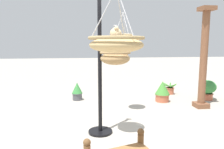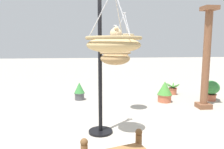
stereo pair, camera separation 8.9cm
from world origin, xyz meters
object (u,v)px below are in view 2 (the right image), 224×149
potted_plant_tall_leafy (173,90)px  potted_plant_trailing_ivy (165,91)px  hanging_basket_right_low (114,44)px  potted_plant_bushy_green (79,91)px  hanging_basket_with_teddy (115,57)px  teddy_bear (117,44)px  hanging_basket_left_high (124,37)px  display_pole_central (100,88)px  potted_plant_small_succulent (210,89)px  greenhouse_pillar_left (206,61)px

potted_plant_tall_leafy → potted_plant_trailing_ivy: potted_plant_trailing_ivy is taller
hanging_basket_right_low → potted_plant_bushy_green: size_ratio=1.35×
hanging_basket_with_teddy → potted_plant_tall_leafy: 3.85m
hanging_basket_right_low → potted_plant_bushy_green: bearing=-171.7°
teddy_bear → potted_plant_tall_leafy: teddy_bear is taller
teddy_bear → hanging_basket_left_high: hanging_basket_left_high is taller
display_pole_central → potted_plant_small_succulent: display_pole_central is taller
potted_plant_small_succulent → potted_plant_tall_leafy: bearing=-136.0°
potted_plant_bushy_green → potted_plant_trailing_ivy: (0.48, 2.38, 0.04)m
display_pole_central → potted_plant_tall_leafy: display_pole_central is taller
hanging_basket_right_low → greenhouse_pillar_left: size_ratio=0.28×
hanging_basket_right_low → potted_plant_small_succulent: size_ratio=1.20×
hanging_basket_with_teddy → potted_plant_trailing_ivy: (-2.05, 1.65, -1.10)m
greenhouse_pillar_left → potted_plant_trailing_ivy: 1.37m
teddy_bear → potted_plant_small_succulent: bearing=124.7°
potted_plant_trailing_ivy → potted_plant_small_succulent: bearing=90.8°
potted_plant_tall_leafy → potted_plant_small_succulent: potted_plant_small_succulent is taller
display_pole_central → potted_plant_tall_leafy: (-2.73, 2.47, -0.69)m
greenhouse_pillar_left → hanging_basket_right_low: bearing=-44.7°
potted_plant_bushy_green → potted_plant_trailing_ivy: size_ratio=0.87×
hanging_basket_left_high → potted_plant_bushy_green: 2.27m
hanging_basket_right_low → hanging_basket_left_high: bearing=167.9°
display_pole_central → potted_plant_tall_leafy: bearing=137.9°
hanging_basket_with_teddy → potted_plant_trailing_ivy: size_ratio=1.13×
display_pole_central → greenhouse_pillar_left: size_ratio=1.05×
display_pole_central → potted_plant_small_succulent: bearing=120.5°
hanging_basket_with_teddy → hanging_basket_right_low: (1.25, -0.17, 0.24)m
greenhouse_pillar_left → potted_plant_small_succulent: 1.26m
hanging_basket_right_low → potted_plant_bushy_green: (-3.78, -0.55, -1.37)m
hanging_basket_right_low → potted_plant_tall_leafy: 5.00m
potted_plant_bushy_green → hanging_basket_right_low: bearing=8.3°
hanging_basket_with_teddy → potted_plant_small_succulent: (-2.07, 3.01, -1.07)m
hanging_basket_left_high → greenhouse_pillar_left: bearing=94.6°
hanging_basket_left_high → potted_plant_tall_leafy: 2.98m
potted_plant_tall_leafy → potted_plant_trailing_ivy: bearing=-34.3°
hanging_basket_with_teddy → potted_plant_trailing_ivy: hanging_basket_with_teddy is taller
greenhouse_pillar_left → potted_plant_trailing_ivy: (-0.66, -0.78, -0.91)m
greenhouse_pillar_left → potted_plant_bushy_green: bearing=-110.0°
display_pole_central → teddy_bear: display_pole_central is taller
hanging_basket_right_low → potted_plant_trailing_ivy: bearing=151.1°
potted_plant_trailing_ivy → potted_plant_bushy_green: bearing=-101.5°
teddy_bear → display_pole_central: bearing=-118.7°
display_pole_central → greenhouse_pillar_left: bearing=114.7°
teddy_bear → greenhouse_pillar_left: greenhouse_pillar_left is taller
potted_plant_bushy_green → hanging_basket_with_teddy: bearing=16.0°
hanging_basket_with_teddy → potted_plant_bushy_green: size_ratio=1.30×
hanging_basket_right_low → potted_plant_trailing_ivy: hanging_basket_right_low is taller
teddy_bear → hanging_basket_right_low: 1.27m
hanging_basket_left_high → potted_plant_tall_leafy: size_ratio=1.41×
hanging_basket_with_teddy → hanging_basket_right_low: hanging_basket_right_low is taller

